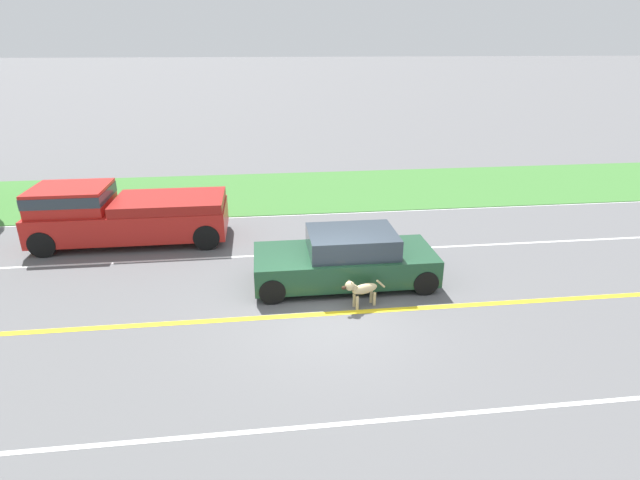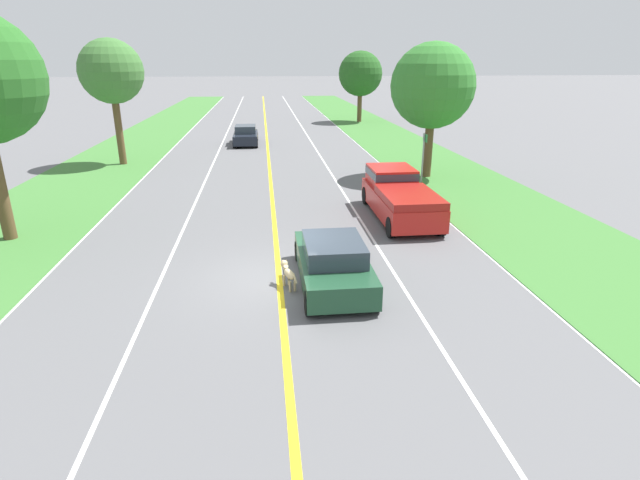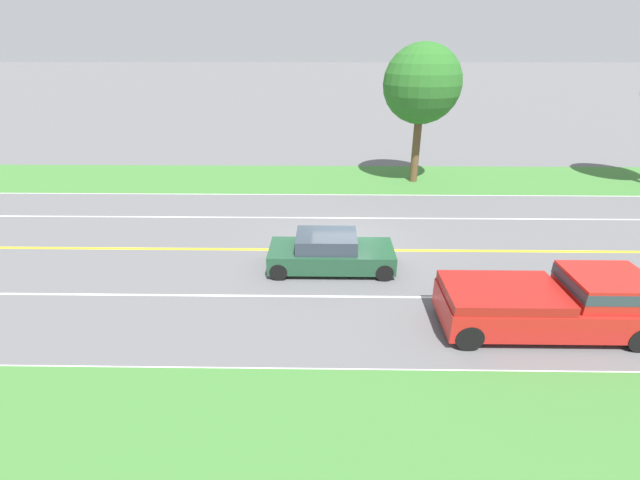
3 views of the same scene
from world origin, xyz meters
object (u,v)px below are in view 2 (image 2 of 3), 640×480
roadside_tree_right_near (433,86)px  roadside_tree_right_far (360,74)px  roadside_tree_left_far (111,72)px  street_sign (424,152)px  oncoming_car (246,136)px  dog (288,272)px  pickup_truck (399,195)px  ego_car (333,263)px

roadside_tree_right_near → roadside_tree_right_far: (1.19, 26.35, -0.02)m
roadside_tree_left_far → street_sign: (16.96, -6.97, -3.82)m
roadside_tree_right_near → street_sign: 3.57m
roadside_tree_right_near → street_sign: size_ratio=2.71×
oncoming_car → street_sign: 17.08m
dog → pickup_truck: size_ratio=0.20×
roadside_tree_left_far → roadside_tree_right_far: bearing=47.8°
street_sign → roadside_tree_left_far: bearing=157.7°
dog → oncoming_car: oncoming_car is taller
ego_car → pickup_truck: pickup_truck is taller
street_sign → oncoming_car: bearing=124.1°
pickup_truck → oncoming_car: pickup_truck is taller
oncoming_car → roadside_tree_right_far: size_ratio=0.62×
dog → roadside_tree_left_far: (-9.26, 19.06, 5.00)m
pickup_truck → roadside_tree_left_far: bearing=138.2°
oncoming_car → roadside_tree_right_near: 16.86m
roadside_tree_right_far → street_sign: roadside_tree_right_far is taller
dog → roadside_tree_right_near: size_ratio=0.16×
dog → roadside_tree_left_far: 21.78m
roadside_tree_left_far → roadside_tree_right_near: bearing=-17.4°
street_sign → dog: bearing=-122.5°
ego_car → roadside_tree_left_far: roadside_tree_left_far is taller
pickup_truck → roadside_tree_right_far: bearing=82.0°
roadside_tree_right_near → oncoming_car: bearing=129.0°
oncoming_car → roadside_tree_right_near: (10.28, -12.69, 4.17)m
roadside_tree_right_far → pickup_truck: bearing=-98.0°
pickup_truck → roadside_tree_right_near: 8.85m
roadside_tree_right_far → dog: bearing=-103.5°
street_sign → ego_car: bearing=-118.1°
roadside_tree_right_far → roadside_tree_left_far: roadside_tree_left_far is taller
dog → pickup_truck: pickup_truck is taller
pickup_truck → roadside_tree_right_far: size_ratio=0.80×
dog → roadside_tree_left_far: size_ratio=0.15×
oncoming_car → street_sign: (9.56, -14.12, 0.98)m
roadside_tree_right_near → roadside_tree_right_far: roadside_tree_right_near is taller
roadside_tree_left_far → pickup_truck: bearing=-41.8°
pickup_truck → oncoming_car: size_ratio=1.29×
pickup_truck → street_sign: (2.79, 5.70, 0.73)m
oncoming_car → roadside_tree_left_far: (-7.40, -7.15, 4.80)m
oncoming_car → roadside_tree_left_far: 11.35m
dog → pickup_truck: bearing=34.0°
dog → roadside_tree_right_far: roadside_tree_right_far is taller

